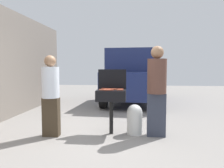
# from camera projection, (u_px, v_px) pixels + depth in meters

# --- Properties ---
(ground_plane) EXTENTS (24.00, 24.00, 0.00)m
(ground_plane) POSITION_uv_depth(u_px,v_px,m) (97.00, 136.00, 4.39)
(ground_plane) COLOR gray
(bbq_grill) EXTENTS (0.60, 0.44, 0.92)m
(bbq_grill) POSITION_uv_depth(u_px,v_px,m) (111.00, 97.00, 4.46)
(bbq_grill) COLOR black
(bbq_grill) RESTS_ON ground
(grill_lid_open) EXTENTS (0.60, 0.05, 0.42)m
(grill_lid_open) POSITION_uv_depth(u_px,v_px,m) (112.00, 79.00, 4.65)
(grill_lid_open) COLOR black
(grill_lid_open) RESTS_ON bbq_grill
(hot_dog_0) EXTENTS (0.13, 0.04, 0.03)m
(hot_dog_0) POSITION_uv_depth(u_px,v_px,m) (120.00, 90.00, 4.33)
(hot_dog_0) COLOR #C6593D
(hot_dog_0) RESTS_ON bbq_grill
(hot_dog_1) EXTENTS (0.13, 0.04, 0.03)m
(hot_dog_1) POSITION_uv_depth(u_px,v_px,m) (105.00, 89.00, 4.58)
(hot_dog_1) COLOR #AD4228
(hot_dog_1) RESTS_ON bbq_grill
(hot_dog_2) EXTENTS (0.13, 0.04, 0.03)m
(hot_dog_2) POSITION_uv_depth(u_px,v_px,m) (107.00, 89.00, 4.42)
(hot_dog_2) COLOR #B74C33
(hot_dog_2) RESTS_ON bbq_grill
(hot_dog_3) EXTENTS (0.13, 0.03, 0.03)m
(hot_dog_3) POSITION_uv_depth(u_px,v_px,m) (114.00, 89.00, 4.50)
(hot_dog_3) COLOR #C6593D
(hot_dog_3) RESTS_ON bbq_grill
(hot_dog_4) EXTENTS (0.13, 0.04, 0.03)m
(hot_dog_4) POSITION_uv_depth(u_px,v_px,m) (107.00, 90.00, 4.30)
(hot_dog_4) COLOR #B74C33
(hot_dog_4) RESTS_ON bbq_grill
(hot_dog_5) EXTENTS (0.13, 0.04, 0.03)m
(hot_dog_5) POSITION_uv_depth(u_px,v_px,m) (110.00, 90.00, 4.34)
(hot_dog_5) COLOR #AD4228
(hot_dog_5) RESTS_ON bbq_grill
(hot_dog_6) EXTENTS (0.13, 0.03, 0.03)m
(hot_dog_6) POSITION_uv_depth(u_px,v_px,m) (110.00, 89.00, 4.54)
(hot_dog_6) COLOR #AD4228
(hot_dog_6) RESTS_ON bbq_grill
(hot_dog_7) EXTENTS (0.13, 0.03, 0.03)m
(hot_dog_7) POSITION_uv_depth(u_px,v_px,m) (113.00, 89.00, 4.45)
(hot_dog_7) COLOR #AD4228
(hot_dog_7) RESTS_ON bbq_grill
(hot_dog_8) EXTENTS (0.13, 0.04, 0.03)m
(hot_dog_8) POSITION_uv_depth(u_px,v_px,m) (120.00, 89.00, 4.48)
(hot_dog_8) COLOR #AD4228
(hot_dog_8) RESTS_ON bbq_grill
(hot_dog_9) EXTENTS (0.13, 0.04, 0.03)m
(hot_dog_9) POSITION_uv_depth(u_px,v_px,m) (102.00, 90.00, 4.35)
(hot_dog_9) COLOR #C6593D
(hot_dog_9) RESTS_ON bbq_grill
(hot_dog_10) EXTENTS (0.13, 0.03, 0.03)m
(hot_dog_10) POSITION_uv_depth(u_px,v_px,m) (107.00, 89.00, 4.47)
(hot_dog_10) COLOR #AD4228
(hot_dog_10) RESTS_ON bbq_grill
(propane_tank) EXTENTS (0.32, 0.32, 0.62)m
(propane_tank) POSITION_uv_depth(u_px,v_px,m) (135.00, 119.00, 4.48)
(propane_tank) COLOR silver
(propane_tank) RESTS_ON ground
(person_left) EXTENTS (0.34, 0.34, 1.62)m
(person_left) POSITION_uv_depth(u_px,v_px,m) (51.00, 93.00, 4.31)
(person_left) COLOR #3F3323
(person_left) RESTS_ON ground
(person_right) EXTENTS (0.38, 0.38, 1.80)m
(person_right) POSITION_uv_depth(u_px,v_px,m) (157.00, 88.00, 4.30)
(person_right) COLOR #333847
(person_right) RESTS_ON ground
(parked_minivan) EXTENTS (2.30, 4.53, 2.02)m
(parked_minivan) POSITION_uv_depth(u_px,v_px,m) (134.00, 76.00, 8.56)
(parked_minivan) COLOR navy
(parked_minivan) RESTS_ON ground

